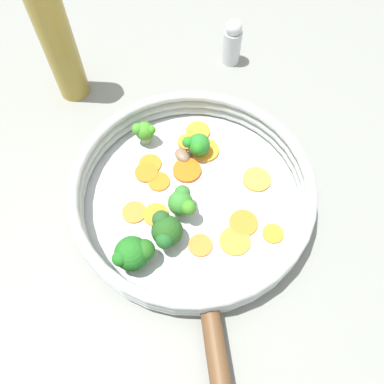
{
  "coord_description": "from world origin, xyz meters",
  "views": [
    {
      "loc": [
        -0.04,
        0.27,
        0.5
      ],
      "look_at": [
        0.0,
        0.0,
        0.03
      ],
      "focal_mm": 35.0,
      "sensor_mm": 36.0,
      "label": 1
    }
  ],
  "objects_px": {
    "broccoli_floret_2": "(133,253)",
    "carrot_slice_7": "(187,142)",
    "skillet": "(192,199)",
    "carrot_slice_0": "(159,182)",
    "carrot_slice_1": "(150,164)",
    "carrot_slice_13": "(235,241)",
    "broccoli_floret_0": "(166,231)",
    "broccoli_floret_4": "(196,145)",
    "carrot_slice_9": "(244,223)",
    "oil_bottle": "(57,40)",
    "mushroom_piece_0": "(182,155)",
    "broccoli_floret_1": "(144,131)",
    "broccoli_floret_3": "(181,202)",
    "carrot_slice_10": "(257,179)",
    "salt_shaker": "(232,42)",
    "carrot_slice_2": "(273,234)",
    "carrot_slice_6": "(146,172)",
    "carrot_slice_8": "(198,131)",
    "carrot_slice_4": "(200,245)",
    "carrot_slice_5": "(187,170)",
    "carrot_slice_11": "(134,212)",
    "carrot_slice_3": "(156,215)",
    "carrot_slice_12": "(204,150)"
  },
  "relations": [
    {
      "from": "carrot_slice_0",
      "to": "carrot_slice_9",
      "type": "height_order",
      "value": "same"
    },
    {
      "from": "skillet",
      "to": "mushroom_piece_0",
      "type": "xyz_separation_m",
      "value": [
        0.02,
        -0.07,
        0.01
      ]
    },
    {
      "from": "carrot_slice_10",
      "to": "broccoli_floret_2",
      "type": "bearing_deg",
      "value": 44.03
    },
    {
      "from": "carrot_slice_1",
      "to": "carrot_slice_13",
      "type": "relative_size",
      "value": 0.82
    },
    {
      "from": "broccoli_floret_3",
      "to": "salt_shaker",
      "type": "height_order",
      "value": "salt_shaker"
    },
    {
      "from": "carrot_slice_8",
      "to": "carrot_slice_9",
      "type": "xyz_separation_m",
      "value": [
        -0.09,
        0.16,
        -0.0
      ]
    },
    {
      "from": "carrot_slice_1",
      "to": "salt_shaker",
      "type": "xyz_separation_m",
      "value": [
        -0.11,
        -0.27,
        0.03
      ]
    },
    {
      "from": "carrot_slice_6",
      "to": "broccoli_floret_0",
      "type": "height_order",
      "value": "broccoli_floret_0"
    },
    {
      "from": "carrot_slice_3",
      "to": "carrot_slice_5",
      "type": "bearing_deg",
      "value": -112.75
    },
    {
      "from": "carrot_slice_8",
      "to": "carrot_slice_12",
      "type": "height_order",
      "value": "same"
    },
    {
      "from": "carrot_slice_6",
      "to": "carrot_slice_7",
      "type": "height_order",
      "value": "carrot_slice_7"
    },
    {
      "from": "carrot_slice_11",
      "to": "carrot_slice_10",
      "type": "bearing_deg",
      "value": -155.53
    },
    {
      "from": "carrot_slice_6",
      "to": "salt_shaker",
      "type": "xyz_separation_m",
      "value": [
        -0.11,
        -0.28,
        0.03
      ]
    },
    {
      "from": "carrot_slice_8",
      "to": "oil_bottle",
      "type": "bearing_deg",
      "value": -17.61
    },
    {
      "from": "carrot_slice_1",
      "to": "carrot_slice_9",
      "type": "height_order",
      "value": "same"
    },
    {
      "from": "broccoli_floret_1",
      "to": "broccoli_floret_2",
      "type": "height_order",
      "value": "broccoli_floret_2"
    },
    {
      "from": "carrot_slice_1",
      "to": "carrot_slice_6",
      "type": "distance_m",
      "value": 0.02
    },
    {
      "from": "carrot_slice_0",
      "to": "carrot_slice_6",
      "type": "height_order",
      "value": "same"
    },
    {
      "from": "carrot_slice_7",
      "to": "broccoli_floret_4",
      "type": "height_order",
      "value": "broccoli_floret_4"
    },
    {
      "from": "carrot_slice_6",
      "to": "broccoli_floret_0",
      "type": "distance_m",
      "value": 0.12
    },
    {
      "from": "broccoli_floret_2",
      "to": "carrot_slice_7",
      "type": "bearing_deg",
      "value": -101.35
    },
    {
      "from": "carrot_slice_8",
      "to": "carrot_slice_11",
      "type": "distance_m",
      "value": 0.18
    },
    {
      "from": "skillet",
      "to": "broccoli_floret_1",
      "type": "distance_m",
      "value": 0.13
    },
    {
      "from": "carrot_slice_0",
      "to": "oil_bottle",
      "type": "relative_size",
      "value": 0.13
    },
    {
      "from": "carrot_slice_2",
      "to": "broccoli_floret_4",
      "type": "distance_m",
      "value": 0.18
    },
    {
      "from": "carrot_slice_0",
      "to": "salt_shaker",
      "type": "distance_m",
      "value": 0.31
    },
    {
      "from": "carrot_slice_8",
      "to": "broccoli_floret_4",
      "type": "height_order",
      "value": "broccoli_floret_4"
    },
    {
      "from": "broccoli_floret_0",
      "to": "carrot_slice_1",
      "type": "bearing_deg",
      "value": -68.65
    },
    {
      "from": "carrot_slice_6",
      "to": "carrot_slice_8",
      "type": "xyz_separation_m",
      "value": [
        -0.07,
        -0.09,
        0.0
      ]
    },
    {
      "from": "skillet",
      "to": "carrot_slice_13",
      "type": "bearing_deg",
      "value": 137.61
    },
    {
      "from": "carrot_slice_1",
      "to": "salt_shaker",
      "type": "distance_m",
      "value": 0.29
    },
    {
      "from": "salt_shaker",
      "to": "carrot_slice_9",
      "type": "bearing_deg",
      "value": 97.55
    },
    {
      "from": "oil_bottle",
      "to": "carrot_slice_9",
      "type": "bearing_deg",
      "value": 144.08
    },
    {
      "from": "carrot_slice_7",
      "to": "mushroom_piece_0",
      "type": "xyz_separation_m",
      "value": [
        0.0,
        0.03,
        0.0
      ]
    },
    {
      "from": "skillet",
      "to": "carrot_slice_13",
      "type": "xyz_separation_m",
      "value": [
        -0.07,
        0.06,
        0.01
      ]
    },
    {
      "from": "carrot_slice_4",
      "to": "carrot_slice_5",
      "type": "height_order",
      "value": "carrot_slice_5"
    },
    {
      "from": "carrot_slice_7",
      "to": "carrot_slice_10",
      "type": "relative_size",
      "value": 0.72
    },
    {
      "from": "carrot_slice_9",
      "to": "salt_shaker",
      "type": "bearing_deg",
      "value": -82.45
    },
    {
      "from": "carrot_slice_11",
      "to": "carrot_slice_13",
      "type": "xyz_separation_m",
      "value": [
        -0.15,
        0.03,
        0.0
      ]
    },
    {
      "from": "carrot_slice_0",
      "to": "carrot_slice_2",
      "type": "bearing_deg",
      "value": 159.96
    },
    {
      "from": "broccoli_floret_2",
      "to": "broccoli_floret_3",
      "type": "height_order",
      "value": "broccoli_floret_2"
    },
    {
      "from": "carrot_slice_12",
      "to": "carrot_slice_2",
      "type": "bearing_deg",
      "value": 130.55
    },
    {
      "from": "carrot_slice_6",
      "to": "carrot_slice_12",
      "type": "distance_m",
      "value": 0.1
    },
    {
      "from": "skillet",
      "to": "carrot_slice_0",
      "type": "bearing_deg",
      "value": -19.58
    },
    {
      "from": "carrot_slice_5",
      "to": "carrot_slice_7",
      "type": "xyz_separation_m",
      "value": [
        0.01,
        -0.05,
        -0.0
      ]
    },
    {
      "from": "carrot_slice_9",
      "to": "oil_bottle",
      "type": "bearing_deg",
      "value": -35.92
    },
    {
      "from": "carrot_slice_6",
      "to": "broccoli_floret_2",
      "type": "height_order",
      "value": "broccoli_floret_2"
    },
    {
      "from": "broccoli_floret_2",
      "to": "mushroom_piece_0",
      "type": "relative_size",
      "value": 1.89
    },
    {
      "from": "broccoli_floret_2",
      "to": "salt_shaker",
      "type": "distance_m",
      "value": 0.44
    },
    {
      "from": "carrot_slice_3",
      "to": "carrot_slice_7",
      "type": "height_order",
      "value": "carrot_slice_7"
    }
  ]
}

